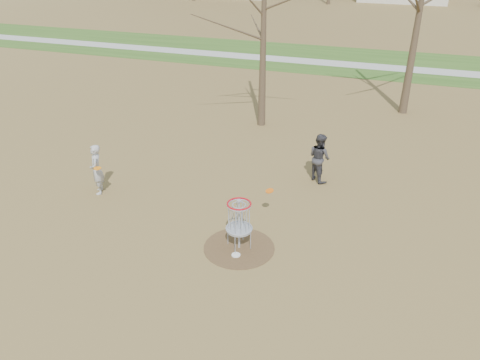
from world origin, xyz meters
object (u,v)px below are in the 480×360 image
(player_throwing, at_px, (319,157))
(disc_golf_basket, at_px, (239,217))
(disc_grounded, at_px, (236,255))
(player_standing, at_px, (97,169))

(player_throwing, xyz_separation_m, disc_golf_basket, (-1.16, -4.33, 0.13))
(player_throwing, height_order, disc_grounded, player_throwing)
(disc_golf_basket, bearing_deg, player_standing, 165.29)
(player_standing, relative_size, disc_grounded, 7.07)
(player_throwing, distance_m, disc_golf_basket, 4.49)
(player_standing, distance_m, player_throwing, 6.85)
(player_throwing, bearing_deg, disc_grounded, 116.21)
(disc_grounded, xyz_separation_m, disc_golf_basket, (-0.04, 0.34, 0.89))
(disc_grounded, bearing_deg, player_standing, 161.85)
(player_throwing, bearing_deg, disc_golf_basket, 114.76)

